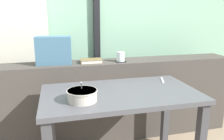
{
  "coord_description": "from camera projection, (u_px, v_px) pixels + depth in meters",
  "views": [
    {
      "loc": [
        -0.42,
        -1.58,
        1.29
      ],
      "look_at": [
        0.07,
        0.36,
        0.78
      ],
      "focal_mm": 35.91,
      "sensor_mm": 36.0,
      "label": 1
    }
  ],
  "objects": [
    {
      "name": "outdoor_backdrop",
      "position": [
        92.0,
        4.0,
        2.55
      ],
      "size": [
        4.8,
        0.08,
        2.8
      ],
      "primitive_type": "cube",
      "color": "#84B293",
      "rests_on": "ground"
    },
    {
      "name": "curtain_left_panel",
      "position": [
        19.0,
        17.0,
        2.32
      ],
      "size": [
        0.56,
        0.06,
        2.5
      ],
      "primitive_type": "cube",
      "color": "beige",
      "rests_on": "ground"
    },
    {
      "name": "window_divider_post",
      "position": [
        97.0,
        13.0,
        2.52
      ],
      "size": [
        0.07,
        0.05,
        2.6
      ],
      "primitive_type": "cube",
      "color": "black",
      "rests_on": "ground"
    },
    {
      "name": "dark_console_ledge",
      "position": [
        101.0,
        101.0,
        2.32
      ],
      "size": [
        2.8,
        0.3,
        0.83
      ],
      "primitive_type": "cube",
      "color": "#423D38",
      "rests_on": "ground"
    },
    {
      "name": "breakfast_table",
      "position": [
        120.0,
        105.0,
        1.73
      ],
      "size": [
        1.18,
        0.65,
        0.71
      ],
      "color": "#414145",
      "rests_on": "ground"
    },
    {
      "name": "coaster_square",
      "position": [
        120.0,
        61.0,
        2.22
      ],
      "size": [
        0.1,
        0.1,
        0.0
      ],
      "primitive_type": "cube",
      "color": "black",
      "rests_on": "dark_console_ledge"
    },
    {
      "name": "juice_glass",
      "position": [
        121.0,
        57.0,
        2.2
      ],
      "size": [
        0.08,
        0.08,
        0.09
      ],
      "color": "white",
      "rests_on": "coaster_square"
    },
    {
      "name": "closed_book",
      "position": [
        91.0,
        61.0,
        2.18
      ],
      "size": [
        0.21,
        0.16,
        0.03
      ],
      "color": "brown",
      "rests_on": "dark_console_ledge"
    },
    {
      "name": "throw_pillow",
      "position": [
        54.0,
        50.0,
        2.08
      ],
      "size": [
        0.33,
        0.17,
        0.26
      ],
      "primitive_type": "cube",
      "rotation": [
        0.0,
        0.0,
        -0.09
      ],
      "color": "#426B84",
      "rests_on": "dark_console_ledge"
    },
    {
      "name": "soup_bowl",
      "position": [
        82.0,
        96.0,
        1.51
      ],
      "size": [
        0.21,
        0.21,
        0.15
      ],
      "color": "#BCB7A8",
      "rests_on": "breakfast_table"
    },
    {
      "name": "fork_utensil",
      "position": [
        162.0,
        80.0,
        1.99
      ],
      "size": [
        0.07,
        0.17,
        0.01
      ],
      "primitive_type": "cube",
      "rotation": [
        0.0,
        0.0,
        -0.35
      ],
      "color": "silver",
      "rests_on": "breakfast_table"
    }
  ]
}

